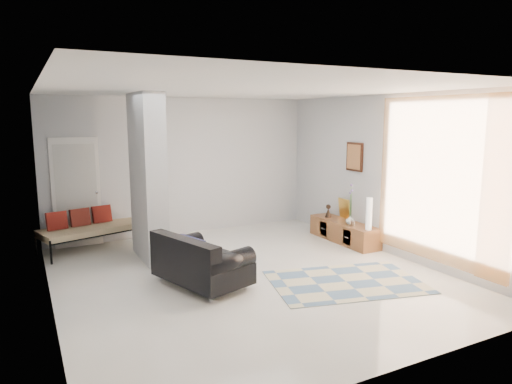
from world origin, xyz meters
TOP-DOWN VIEW (x-y plane):
  - floor at (0.00, 0.00)m, footprint 6.00×6.00m
  - ceiling at (0.00, 0.00)m, footprint 6.00×6.00m
  - wall_back at (0.00, 3.00)m, footprint 6.00×0.00m
  - wall_front at (0.00, -3.00)m, footprint 6.00×0.00m
  - wall_left at (-2.75, 0.00)m, footprint 0.00×6.00m
  - wall_right at (2.75, 0.00)m, footprint 0.00×6.00m
  - partition_column at (-1.10, 1.60)m, footprint 0.35×1.20m
  - hallway_door at (-2.10, 2.96)m, footprint 0.85×0.06m
  - curtain at (2.67, -1.15)m, footprint 0.00×2.55m
  - wall_art at (2.72, 0.90)m, footprint 0.04×0.45m
  - media_console at (2.52, 0.90)m, footprint 0.45×1.67m
  - loveseat at (-0.82, -0.05)m, footprint 1.22×1.60m
  - daybed at (-1.93, 2.62)m, footprint 1.94×1.23m
  - area_rug at (1.15, -0.90)m, footprint 2.46×1.93m
  - cylinder_lamp at (2.50, 0.18)m, footprint 0.11×0.11m
  - bronze_figurine at (2.47, 1.36)m, footprint 0.13×0.13m
  - vase at (2.47, 0.66)m, footprint 0.18×0.18m

SIDE VIEW (x-z plane):
  - floor at x=0.00m, z-range 0.00..0.00m
  - area_rug at x=1.15m, z-range 0.00..0.01m
  - media_console at x=2.52m, z-range -0.19..0.61m
  - loveseat at x=-0.82m, z-range -0.02..0.74m
  - daybed at x=-1.93m, z-range 0.03..0.80m
  - vase at x=2.47m, z-range 0.40..0.57m
  - bronze_figurine at x=2.47m, z-range 0.40..0.66m
  - cylinder_lamp at x=2.50m, z-range 0.40..0.98m
  - hallway_door at x=-2.10m, z-range 0.00..2.04m
  - partition_column at x=-1.10m, z-range 0.00..2.80m
  - wall_back at x=0.00m, z-range -1.60..4.40m
  - wall_front at x=0.00m, z-range -1.60..4.40m
  - wall_left at x=-2.75m, z-range -1.60..4.40m
  - wall_right at x=2.75m, z-range -1.60..4.40m
  - curtain at x=2.67m, z-range 0.17..2.72m
  - wall_art at x=2.72m, z-range 1.38..1.92m
  - ceiling at x=0.00m, z-range 2.80..2.80m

